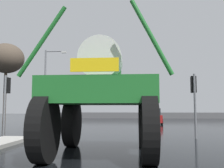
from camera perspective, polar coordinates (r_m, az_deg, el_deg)
ground_plane at (r=20.48m, az=2.71°, el=-9.44°), size 120.00×120.00×0.00m
oversize_sprayer at (r=8.82m, az=-1.94°, el=-2.99°), size 4.25×5.16×4.42m
sedan_ahead at (r=26.64m, az=8.39°, el=-6.90°), size 1.96×4.14×1.52m
traffic_signal_near_left at (r=15.28m, az=-21.63°, el=-1.63°), size 0.24×0.54×3.24m
traffic_signal_near_right at (r=14.07m, az=17.11°, el=-1.53°), size 0.24×0.54×3.22m
traffic_signal_far_left at (r=30.54m, az=-8.91°, el=-3.07°), size 0.24×0.55×3.62m
streetlight_far_left at (r=28.26m, az=-13.73°, el=0.52°), size 2.28×0.24×7.57m
bare_tree_left at (r=26.17m, az=-21.69°, el=5.03°), size 3.19×3.19×7.40m
roadside_barrier at (r=41.79m, az=3.60°, el=-6.72°), size 29.11×0.24×0.90m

